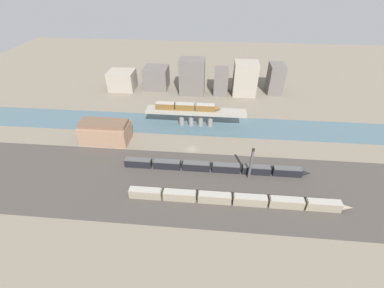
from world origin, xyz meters
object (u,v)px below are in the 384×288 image
at_px(train_on_bridge, 188,107).
at_px(signal_tower, 251,164).
at_px(train_yard_mid, 214,167).
at_px(warehouse_building, 105,132).
at_px(train_yard_near, 236,199).

xyz_separation_m(train_on_bridge, signal_tower, (29.91, -39.99, -3.69)).
relative_size(train_yard_mid, signal_tower, 5.23).
bearing_deg(signal_tower, train_on_bridge, 126.79).
height_order(train_yard_mid, warehouse_building, warehouse_building).
xyz_separation_m(train_yard_mid, warehouse_building, (-54.54, 17.91, 3.37)).
height_order(train_on_bridge, signal_tower, signal_tower).
relative_size(train_yard_near, train_yard_mid, 1.03).
bearing_deg(warehouse_building, train_yard_mid, -18.18).
relative_size(warehouse_building, signal_tower, 1.53).
bearing_deg(train_yard_near, signal_tower, 66.80).
height_order(train_yard_near, train_yard_mid, train_yard_near).
bearing_deg(train_on_bridge, train_yard_mid, -67.39).
xyz_separation_m(train_on_bridge, train_yard_near, (23.72, -54.42, -9.08)).
xyz_separation_m(train_yard_near, warehouse_building, (-62.92, 35.50, 3.25)).
bearing_deg(train_on_bridge, warehouse_building, -154.24).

